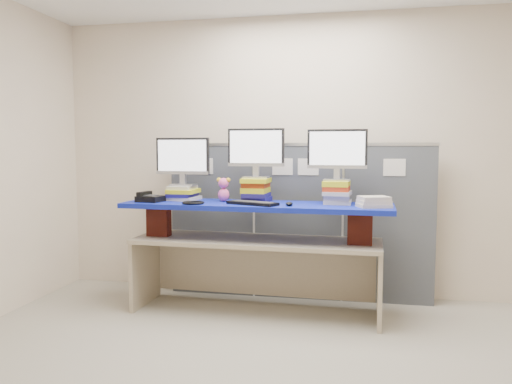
% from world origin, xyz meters
% --- Properties ---
extents(room, '(5.00, 4.00, 2.80)m').
position_xyz_m(room, '(0.00, 0.00, 1.40)').
color(room, beige).
rests_on(room, ground).
extents(cubicle_partition, '(2.60, 0.06, 1.53)m').
position_xyz_m(cubicle_partition, '(-0.00, 1.78, 0.77)').
color(cubicle_partition, '#474C54').
rests_on(cubicle_partition, ground).
extents(desk, '(2.22, 0.72, 0.67)m').
position_xyz_m(desk, '(-0.32, 1.27, 0.53)').
color(desk, tan).
rests_on(desk, ground).
extents(brick_pier_left, '(0.21, 0.12, 0.28)m').
position_xyz_m(brick_pier_left, '(-1.23, 1.26, 0.81)').
color(brick_pier_left, maroon).
rests_on(brick_pier_left, desk).
extents(brick_pier_right, '(0.21, 0.12, 0.28)m').
position_xyz_m(brick_pier_right, '(0.59, 1.19, 0.81)').
color(brick_pier_right, maroon).
rests_on(brick_pier_right, desk).
extents(blue_board, '(2.40, 0.68, 0.04)m').
position_xyz_m(blue_board, '(-0.32, 1.27, 0.97)').
color(blue_board, '#0B2493').
rests_on(blue_board, brick_pier_left).
extents(book_stack_left, '(0.27, 0.32, 0.14)m').
position_xyz_m(book_stack_left, '(-1.05, 1.42, 1.06)').
color(book_stack_left, '#BCB9B3').
rests_on(book_stack_left, blue_board).
extents(book_stack_center, '(0.26, 0.31, 0.22)m').
position_xyz_m(book_stack_center, '(-0.34, 1.39, 1.10)').
color(book_stack_center, navy).
rests_on(book_stack_center, blue_board).
extents(book_stack_right, '(0.26, 0.32, 0.20)m').
position_xyz_m(book_stack_right, '(0.39, 1.37, 1.09)').
color(book_stack_right, '#BCB9B3').
rests_on(book_stack_right, blue_board).
extents(monitor_left, '(0.52, 0.15, 0.45)m').
position_xyz_m(monitor_left, '(-1.05, 1.42, 1.38)').
color(monitor_left, '#ABAAB0').
rests_on(monitor_left, book_stack_left).
extents(monitor_center, '(0.52, 0.15, 0.45)m').
position_xyz_m(monitor_center, '(-0.34, 1.39, 1.46)').
color(monitor_center, '#ABAAB0').
rests_on(monitor_center, book_stack_center).
extents(monitor_right, '(0.52, 0.15, 0.45)m').
position_xyz_m(monitor_right, '(0.39, 1.37, 1.45)').
color(monitor_right, '#ABAAB0').
rests_on(monitor_right, book_stack_right).
extents(keyboard, '(0.48, 0.32, 0.03)m').
position_xyz_m(keyboard, '(-0.32, 1.15, 1.00)').
color(keyboard, black).
rests_on(keyboard, blue_board).
extents(mouse, '(0.08, 0.12, 0.03)m').
position_xyz_m(mouse, '(-0.00, 1.13, 1.01)').
color(mouse, black).
rests_on(mouse, blue_board).
extents(desk_phone, '(0.24, 0.22, 0.09)m').
position_xyz_m(desk_phone, '(-1.30, 1.21, 1.02)').
color(desk_phone, black).
rests_on(desk_phone, blue_board).
extents(headset, '(0.21, 0.21, 0.02)m').
position_xyz_m(headset, '(-0.85, 1.11, 1.00)').
color(headset, black).
rests_on(headset, blue_board).
extents(plush_toy, '(0.13, 0.10, 0.22)m').
position_xyz_m(plush_toy, '(-0.64, 1.37, 1.10)').
color(plush_toy, pink).
rests_on(plush_toy, blue_board).
extents(binder_stack, '(0.31, 0.27, 0.09)m').
position_xyz_m(binder_stack, '(0.70, 1.16, 1.03)').
color(binder_stack, beige).
rests_on(binder_stack, blue_board).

